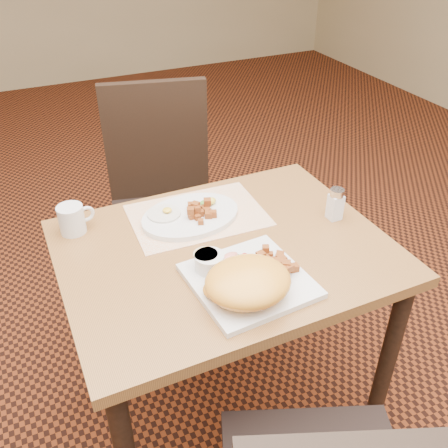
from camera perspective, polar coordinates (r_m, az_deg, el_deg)
ground at (r=1.94m, az=0.10°, el=-20.73°), size 8.00×8.00×0.00m
table at (r=1.46m, az=0.13°, el=-6.07°), size 0.90×0.70×0.75m
chair_far at (r=2.07m, az=-7.08°, el=3.50°), size 0.51×0.52×0.97m
placemat at (r=1.52m, az=-3.04°, el=1.00°), size 0.41×0.30×0.00m
plate_square at (r=1.27m, az=2.88°, el=-6.48°), size 0.30×0.30×0.02m
plate_oval at (r=1.51m, az=-3.85°, el=0.94°), size 0.33×0.26×0.02m
hollandaise_mound at (r=1.20m, az=2.66°, el=-6.67°), size 0.21×0.19×0.08m
ramekin at (r=1.28m, az=-1.71°, el=-4.27°), size 0.08×0.08×0.04m
garnish_sq at (r=1.31m, az=1.13°, el=-3.88°), size 0.09×0.06×0.03m
fried_egg at (r=1.50m, az=-6.83°, el=1.25°), size 0.10×0.10×0.02m
garnish_ov at (r=1.54m, az=-1.76°, el=2.59°), size 0.06×0.04×0.02m
salt_shaker at (r=1.52m, az=12.62°, el=2.29°), size 0.04×0.04×0.10m
coffee_mug at (r=1.50m, az=-16.94°, el=0.54°), size 0.11×0.07×0.08m
home_fries_sq at (r=1.29m, az=5.96°, el=-4.48°), size 0.09×0.12×0.04m
home_fries_ov at (r=1.49m, az=-2.81°, el=1.54°), size 0.09×0.11×0.04m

